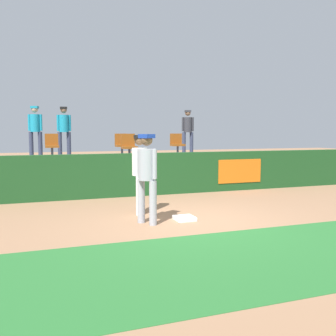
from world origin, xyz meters
name	(u,v)px	position (x,y,z in m)	size (l,w,h in m)	color
ground_plane	(190,221)	(0.00, 0.00, 0.00)	(60.00, 60.00, 0.00)	#936B4C
grass_foreground_strip	(256,257)	(0.00, -2.45, 0.00)	(18.00, 2.80, 0.01)	#26662B
first_base	(185,218)	(-0.09, 0.08, 0.04)	(0.40, 0.40, 0.08)	white
player_fielder_home	(140,169)	(-0.77, 1.02, 1.01)	(0.46, 0.51, 1.76)	white
player_runner_visitor	(147,172)	(-0.91, 0.04, 1.03)	(0.46, 0.46, 1.78)	#9EA3AD
field_wall	(144,174)	(0.02, 3.41, 0.61)	(18.00, 0.26, 1.22)	#19471E
bleacher_platform	(123,171)	(0.00, 5.98, 0.47)	(18.00, 4.80, 0.94)	#59595E
seat_back_left	(52,144)	(-2.32, 6.65, 1.41)	(0.45, 0.44, 0.84)	#4C4C51
seat_back_center	(122,144)	(0.13, 6.65, 1.41)	(0.44, 0.44, 0.84)	#4C4C51
seat_front_center	(129,145)	(-0.05, 4.85, 1.41)	(0.45, 0.44, 0.84)	#4C4C51
seat_back_right	(177,143)	(2.32, 6.65, 1.41)	(0.48, 0.44, 0.84)	#4C4C51
spectator_hooded	(35,127)	(-2.83, 7.73, 2.00)	(0.50, 0.44, 1.83)	#33384C
spectator_capped	(64,128)	(-1.83, 7.52, 1.99)	(0.51, 0.35, 1.82)	#33384C
spectator_casual	(188,128)	(3.24, 7.76, 1.98)	(0.50, 0.41, 1.81)	#33384C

